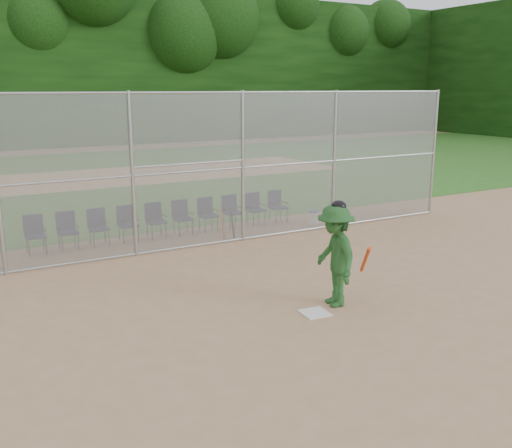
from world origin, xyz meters
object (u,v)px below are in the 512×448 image
batter_at_plate (335,255)px  water_cooler (313,217)px  chair_0 (35,235)px  home_plate (315,313)px

batter_at_plate → water_cooler: 6.75m
batter_at_plate → chair_0: (-4.42, 6.43, -0.51)m
home_plate → batter_at_plate: (0.57, 0.19, 0.98)m
chair_0 → batter_at_plate: bearing=-55.5°
home_plate → water_cooler: water_cooler is taller
batter_at_plate → water_cooler: bearing=58.4°
home_plate → water_cooler: bearing=55.3°
water_cooler → chair_0: 7.97m
water_cooler → home_plate: bearing=-124.7°
water_cooler → batter_at_plate: bearing=-121.6°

